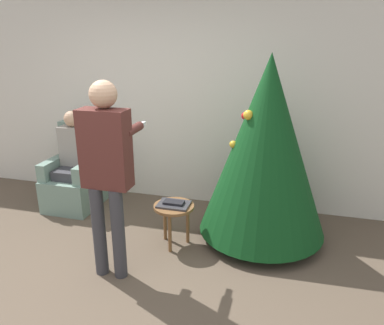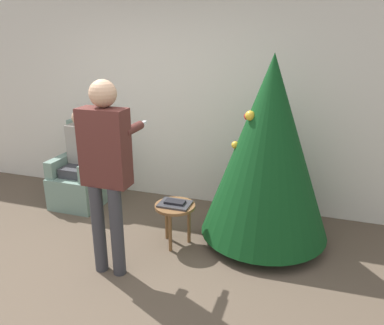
# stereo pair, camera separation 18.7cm
# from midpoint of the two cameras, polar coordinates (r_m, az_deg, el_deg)

# --- Properties ---
(ground_plane) EXTENTS (14.00, 14.00, 0.00)m
(ground_plane) POSITION_cam_midpoint_polar(r_m,az_deg,el_deg) (3.55, -15.13, -18.87)
(ground_plane) COLOR brown
(wall_back) EXTENTS (8.00, 0.06, 2.70)m
(wall_back) POSITION_cam_midpoint_polar(r_m,az_deg,el_deg) (4.87, -2.10, 9.69)
(wall_back) COLOR silver
(wall_back) RESTS_ON ground_plane
(christmas_tree) EXTENTS (1.34, 1.34, 1.98)m
(christmas_tree) POSITION_cam_midpoint_polar(r_m,az_deg,el_deg) (3.88, 12.91, 2.08)
(christmas_tree) COLOR brown
(christmas_tree) RESTS_ON ground_plane
(armchair) EXTENTS (0.61, 0.72, 1.05)m
(armchair) POSITION_cam_midpoint_polar(r_m,az_deg,el_deg) (5.13, -15.19, -2.05)
(armchair) COLOR gray
(armchair) RESTS_ON ground_plane
(person_seated) EXTENTS (0.36, 0.46, 1.24)m
(person_seated) POSITION_cam_midpoint_polar(r_m,az_deg,el_deg) (4.99, -15.72, 1.26)
(person_seated) COLOR #38383D
(person_seated) RESTS_ON ground_plane
(person_standing) EXTENTS (0.44, 0.57, 1.79)m
(person_standing) POSITION_cam_midpoint_polar(r_m,az_deg,el_deg) (3.33, -11.46, 0.08)
(person_standing) COLOR #38383D
(person_standing) RESTS_ON ground_plane
(side_stool) EXTENTS (0.42, 0.42, 0.46)m
(side_stool) POSITION_cam_midpoint_polar(r_m,az_deg,el_deg) (3.94, -1.23, -7.38)
(side_stool) COLOR brown
(side_stool) RESTS_ON ground_plane
(laptop) EXTENTS (0.33, 0.24, 0.02)m
(laptop) POSITION_cam_midpoint_polar(r_m,az_deg,el_deg) (3.90, -1.24, -6.34)
(laptop) COLOR #38383D
(laptop) RESTS_ON side_stool
(book) EXTENTS (0.21, 0.11, 0.02)m
(book) POSITION_cam_midpoint_polar(r_m,az_deg,el_deg) (3.89, -1.24, -6.05)
(book) COLOR black
(book) RESTS_ON laptop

